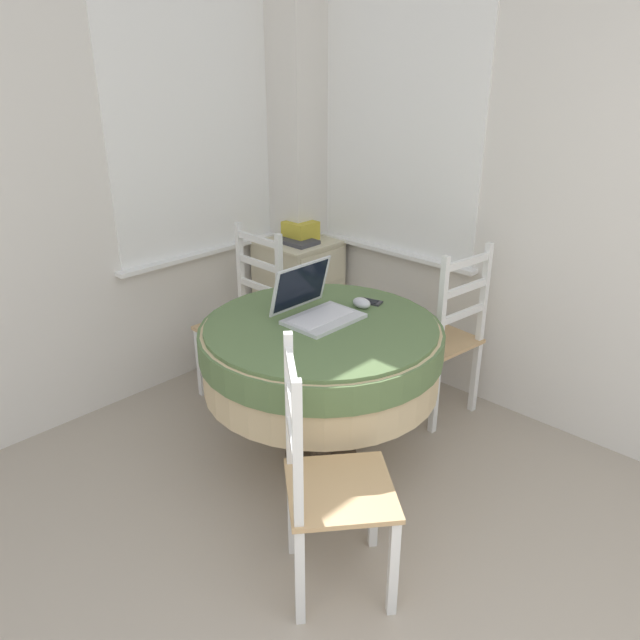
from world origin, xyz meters
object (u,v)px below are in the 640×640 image
Objects in this scene: cell_phone at (370,302)px; book_on_cabinet at (298,241)px; computer_mouse at (362,303)px; storage_box at (301,231)px; dining_chair_near_back_window at (245,322)px; dining_chair_near_right_window at (442,338)px; round_dining_table at (321,352)px; dining_chair_camera_near at (328,485)px; laptop at (315,307)px; corner_cabinet at (299,296)px.

book_on_cabinet is (0.42, 0.94, 0.03)m from cell_phone.
computer_mouse is 1.07m from book_on_cabinet.
computer_mouse is 0.54× the size of storage_box.
dining_chair_near_right_window is (0.59, -0.94, 0.00)m from dining_chair_near_back_window.
computer_mouse is at bearing -1.86° from round_dining_table.
cell_phone is 0.84m from dining_chair_near_back_window.
computer_mouse is 0.10× the size of dining_chair_camera_near.
laptop is 0.26m from computer_mouse.
computer_mouse is at bearing 33.69° from dining_chair_camera_near.
storage_box is at bearing 7.14° from corner_cabinet.
dining_chair_near_back_window and dining_chair_near_right_window have the same top height.
round_dining_table is 1.14× the size of dining_chair_camera_near.
dining_chair_near_back_window is 5.43× the size of storage_box.
dining_chair_near_right_window reaches higher than round_dining_table.
computer_mouse and book_on_cabinet have the same top height.
computer_mouse is at bearing -83.25° from dining_chair_near_back_window.
storage_box is 0.10m from book_on_cabinet.
round_dining_table is 1.47× the size of corner_cabinet.
cell_phone is 0.13× the size of dining_chair_near_right_window.
dining_chair_camera_near is (-1.34, -0.40, 0.00)m from dining_chair_near_right_window.
laptop is 0.33m from cell_phone.
dining_chair_camera_near is at bearing -131.41° from book_on_cabinet.
book_on_cabinet is at bearing 62.49° from computer_mouse.
cell_phone is 1.12m from dining_chair_camera_near.
storage_box is (0.07, 1.16, 0.37)m from dining_chair_near_right_window.
dining_chair_camera_near reaches higher than storage_box.
computer_mouse is 0.13× the size of corner_cabinet.
dining_chair_camera_near is at bearing -146.31° from computer_mouse.
dining_chair_near_right_window is 1.29× the size of corner_cabinet.
cell_phone is 0.13× the size of dining_chair_near_back_window.
corner_cabinet is (0.05, 1.15, -0.07)m from dining_chair_near_right_window.
laptop reaches higher than round_dining_table.
dining_chair_camera_near is 2.04m from book_on_cabinet.
dining_chair_camera_near is at bearing -163.33° from dining_chair_near_right_window.
book_on_cabinet is at bearing 90.25° from dining_chair_near_right_window.
dining_chair_camera_near reaches higher than cell_phone.
round_dining_table is at bearing -129.85° from corner_cabinet.
book_on_cabinet is at bearing 49.82° from laptop.
computer_mouse reaches higher than round_dining_table.
laptop is 0.45× the size of corner_cabinet.
cell_phone is at bearing -113.92° from book_on_cabinet.
dining_chair_near_right_window is at bearing -92.35° from corner_cabinet.
book_on_cabinet is at bearing 48.59° from dining_chair_camera_near.
corner_cabinet is at bearing 48.33° from dining_chair_camera_near.
dining_chair_near_right_window reaches higher than cell_phone.
dining_chair_near_back_window is at bearing -162.30° from storage_box.
dining_chair_camera_near is 4.06× the size of book_on_cabinet.
corner_cabinet is (0.55, 1.00, -0.38)m from computer_mouse.
computer_mouse is 0.10× the size of dining_chair_near_right_window.
dining_chair_near_back_window is 1.12m from dining_chair_near_right_window.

